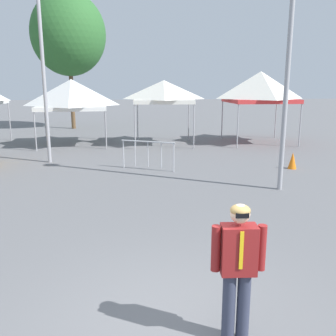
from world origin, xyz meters
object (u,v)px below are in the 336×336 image
(canopy_tent_center, at_px, (164,92))
(traffic_cone_lot_center, at_px, (292,160))
(person_foreground, at_px, (238,264))
(canopy_tent_behind_center, at_px, (72,94))
(light_pole_near_lift, at_px, (40,30))
(light_pole_opposite_side, at_px, (291,27))
(tree_behind_tents_center, at_px, (68,34))
(crowd_barrier_near_person, at_px, (148,150))
(canopy_tent_left_of_center, at_px, (260,87))

(canopy_tent_center, height_order, traffic_cone_lot_center, canopy_tent_center)
(person_foreground, bearing_deg, traffic_cone_lot_center, 61.49)
(canopy_tent_behind_center, xyz_separation_m, person_foreground, (3.97, -15.59, -1.55))
(light_pole_near_lift, height_order, light_pole_opposite_side, light_pole_near_lift)
(tree_behind_tents_center, height_order, crowd_barrier_near_person, tree_behind_tents_center)
(canopy_tent_behind_center, xyz_separation_m, canopy_tent_center, (4.65, -0.38, 0.13))
(canopy_tent_center, bearing_deg, canopy_tent_left_of_center, 0.08)
(person_foreground, distance_m, traffic_cone_lot_center, 10.24)
(light_pole_near_lift, bearing_deg, canopy_tent_center, 38.29)
(canopy_tent_left_of_center, distance_m, person_foreground, 16.38)
(light_pole_opposite_side, bearing_deg, light_pole_near_lift, 147.86)
(light_pole_opposite_side, distance_m, tree_behind_tents_center, 18.44)
(light_pole_opposite_side, xyz_separation_m, traffic_cone_lot_center, (1.59, 2.59, -4.33))
(canopy_tent_left_of_center, height_order, light_pole_opposite_side, light_pole_opposite_side)
(canopy_tent_behind_center, xyz_separation_m, crowd_barrier_near_person, (3.47, -6.16, -1.83))
(crowd_barrier_near_person, bearing_deg, traffic_cone_lot_center, -4.79)
(light_pole_opposite_side, relative_size, traffic_cone_lot_center, 13.04)
(canopy_tent_behind_center, bearing_deg, canopy_tent_left_of_center, -2.21)
(light_pole_near_lift, distance_m, crowd_barrier_near_person, 6.08)
(canopy_tent_left_of_center, bearing_deg, canopy_tent_center, -179.92)
(crowd_barrier_near_person, bearing_deg, light_pole_near_lift, 155.41)
(person_foreground, distance_m, tree_behind_tents_center, 23.93)
(person_foreground, height_order, crowd_barrier_near_person, person_foreground)
(person_foreground, relative_size, light_pole_near_lift, 0.20)
(light_pole_opposite_side, bearing_deg, tree_behind_tents_center, 116.67)
(canopy_tent_center, bearing_deg, person_foreground, -92.56)
(canopy_tent_left_of_center, bearing_deg, tree_behind_tents_center, 144.74)
(traffic_cone_lot_center, bearing_deg, canopy_tent_left_of_center, 81.78)
(tree_behind_tents_center, bearing_deg, light_pole_opposite_side, -63.33)
(canopy_tent_left_of_center, distance_m, tree_behind_tents_center, 13.58)
(canopy_tent_left_of_center, height_order, light_pole_near_lift, light_pole_near_lift)
(canopy_tent_behind_center, height_order, person_foreground, canopy_tent_behind_center)
(canopy_tent_center, distance_m, tree_behind_tents_center, 10.13)
(canopy_tent_center, relative_size, light_pole_near_lift, 0.36)
(canopy_tent_center, xyz_separation_m, light_pole_opposite_side, (2.61, -8.82, 1.93))
(person_foreground, relative_size, traffic_cone_lot_center, 2.84)
(person_foreground, distance_m, crowd_barrier_near_person, 9.45)
(canopy_tent_left_of_center, xyz_separation_m, tree_behind_tents_center, (-10.73, 7.59, 3.39))
(canopy_tent_center, distance_m, light_pole_near_lift, 6.87)
(canopy_tent_center, xyz_separation_m, canopy_tent_left_of_center, (5.10, 0.01, 0.23))
(canopy_tent_left_of_center, height_order, crowd_barrier_near_person, canopy_tent_left_of_center)
(light_pole_opposite_side, xyz_separation_m, tree_behind_tents_center, (-8.24, 16.41, 1.69))
(canopy_tent_left_of_center, bearing_deg, canopy_tent_behind_center, 177.79)
(tree_behind_tents_center, xyz_separation_m, crowd_barrier_near_person, (4.45, -13.37, -5.57))
(light_pole_opposite_side, relative_size, crowd_barrier_near_person, 4.27)
(tree_behind_tents_center, distance_m, crowd_barrier_near_person, 15.15)
(tree_behind_tents_center, relative_size, crowd_barrier_near_person, 4.75)
(light_pole_opposite_side, relative_size, tree_behind_tents_center, 0.90)
(canopy_tent_center, bearing_deg, light_pole_opposite_side, -73.53)
(person_foreground, distance_m, light_pole_near_lift, 12.70)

